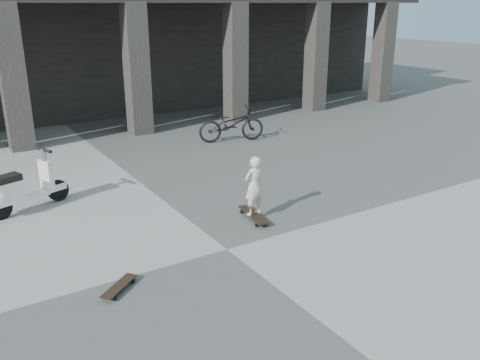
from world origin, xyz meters
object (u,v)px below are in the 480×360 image
skateboard_spare (119,287)px  child (254,186)px  scooter (15,191)px  longboard (254,215)px  bicycle (231,124)px

skateboard_spare → child: size_ratio=0.58×
scooter → child: bearing=-55.1°
longboard → scooter: (-3.83, 2.68, 0.39)m
child → bicycle: bearing=-123.4°
child → bicycle: child is taller
child → bicycle: size_ratio=0.58×
longboard → child: 0.60m
scooter → bicycle: size_ratio=0.83×
child → scooter: (-3.83, 2.68, -0.21)m
longboard → skateboard_spare: size_ratio=1.52×
scooter → bicycle: 6.96m
longboard → skateboard_spare: 3.28m
skateboard_spare → scooter: bearing=62.5°
scooter → bicycle: bearing=1.6°
longboard → skateboard_spare: bearing=119.0°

